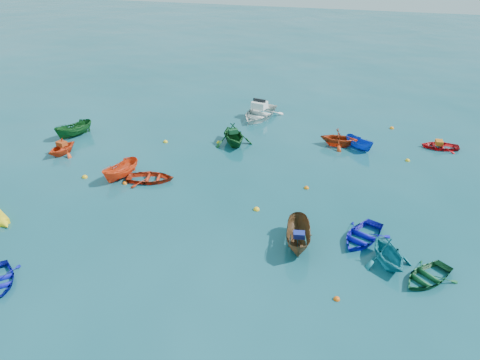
# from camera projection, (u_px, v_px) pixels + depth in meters

# --- Properties ---
(ground) EXTENTS (160.00, 160.00, 0.00)m
(ground) POSITION_uv_depth(u_px,v_px,m) (216.00, 228.00, 25.72)
(ground) COLOR #0A454E
(ground) RESTS_ON ground
(dinghy_blue_sw) EXTENTS (3.25, 3.31, 0.56)m
(dinghy_blue_sw) POSITION_uv_depth(u_px,v_px,m) (0.00, 283.00, 21.79)
(dinghy_blue_sw) COLOR #0E12AF
(dinghy_blue_sw) RESTS_ON ground
(sampan_brown_mid) EXTENTS (1.80, 3.55, 1.31)m
(sampan_brown_mid) POSITION_uv_depth(u_px,v_px,m) (298.00, 246.00, 24.31)
(sampan_brown_mid) COLOR brown
(sampan_brown_mid) RESTS_ON ground
(dinghy_blue_se) EXTENTS (3.40, 3.88, 0.67)m
(dinghy_blue_se) POSITION_uv_depth(u_px,v_px,m) (362.00, 239.00, 24.80)
(dinghy_blue_se) COLOR #0E0EB5
(dinghy_blue_se) RESTS_ON ground
(dinghy_orange_w) EXTENTS (2.62, 2.87, 1.29)m
(dinghy_orange_w) POSITION_uv_depth(u_px,v_px,m) (63.00, 154.00, 34.09)
(dinghy_orange_w) COLOR #F34316
(dinghy_orange_w) RESTS_ON ground
(dinghy_green_e) EXTENTS (3.42, 3.54, 0.60)m
(dinghy_green_e) POSITION_uv_depth(u_px,v_px,m) (426.00, 280.00, 21.97)
(dinghy_green_e) COLOR #13532A
(dinghy_green_e) RESTS_ON ground
(dinghy_cyan_se) EXTENTS (3.39, 3.56, 1.46)m
(dinghy_cyan_se) POSITION_uv_depth(u_px,v_px,m) (387.00, 263.00, 23.04)
(dinghy_cyan_se) COLOR teal
(dinghy_cyan_se) RESTS_ON ground
(dinghy_red_nw) EXTENTS (3.49, 2.84, 0.64)m
(dinghy_red_nw) POSITION_uv_depth(u_px,v_px,m) (151.00, 181.00, 30.50)
(dinghy_red_nw) COLOR #B1280E
(dinghy_red_nw) RESTS_ON ground
(sampan_orange_n) EXTENTS (1.90, 3.21, 1.17)m
(sampan_orange_n) POSITION_uv_depth(u_px,v_px,m) (122.00, 178.00, 30.85)
(sampan_orange_n) COLOR #EC4316
(sampan_orange_n) RESTS_ON ground
(dinghy_green_n) EXTENTS (4.19, 4.33, 1.74)m
(dinghy_green_n) POSITION_uv_depth(u_px,v_px,m) (233.00, 144.00, 35.63)
(dinghy_green_n) COLOR #11491B
(dinghy_green_n) RESTS_ON ground
(dinghy_red_ne) EXTENTS (2.80, 2.07, 0.56)m
(dinghy_red_ne) POSITION_uv_depth(u_px,v_px,m) (439.00, 148.00, 35.01)
(dinghy_red_ne) COLOR red
(dinghy_red_ne) RESTS_ON ground
(sampan_blue_far) EXTENTS (2.53, 2.35, 0.97)m
(sampan_blue_far) POSITION_uv_depth(u_px,v_px,m) (359.00, 148.00, 34.94)
(sampan_blue_far) COLOR #0F3DC1
(sampan_blue_far) RESTS_ON ground
(dinghy_orange_far) EXTENTS (2.77, 2.40, 1.45)m
(dinghy_orange_far) POSITION_uv_depth(u_px,v_px,m) (338.00, 146.00, 35.40)
(dinghy_orange_far) COLOR #B93511
(dinghy_orange_far) RESTS_ON ground
(sampan_green_far) EXTENTS (2.48, 3.36, 1.22)m
(sampan_green_far) POSITION_uv_depth(u_px,v_px,m) (75.00, 136.00, 36.95)
(sampan_green_far) COLOR #12511C
(sampan_green_far) RESTS_ON ground
(motorboat_white) EXTENTS (4.21, 5.25, 1.57)m
(motorboat_white) POSITION_uv_depth(u_px,v_px,m) (259.00, 117.00, 40.62)
(motorboat_white) COLOR white
(motorboat_white) RESTS_ON ground
(tarp_blue_a) EXTENTS (0.65, 0.53, 0.28)m
(tarp_blue_a) POSITION_uv_depth(u_px,v_px,m) (299.00, 235.00, 23.79)
(tarp_blue_a) COLOR navy
(tarp_blue_a) RESTS_ON sampan_brown_mid
(tarp_orange_a) EXTENTS (0.76, 0.65, 0.32)m
(tarp_orange_a) POSITION_uv_depth(u_px,v_px,m) (62.00, 144.00, 33.75)
(tarp_orange_a) COLOR #B83C12
(tarp_orange_a) RESTS_ON dinghy_orange_w
(tarp_green_b) EXTENTS (0.87, 0.82, 0.34)m
(tarp_green_b) POSITION_uv_depth(u_px,v_px,m) (233.00, 131.00, 35.22)
(tarp_green_b) COLOR #134C27
(tarp_green_b) RESTS_ON dinghy_green_n
(tarp_orange_b) EXTENTS (0.54, 0.70, 0.32)m
(tarp_orange_b) POSITION_uv_depth(u_px,v_px,m) (439.00, 142.00, 34.82)
(tarp_orange_b) COLOR #CE6315
(tarp_orange_b) RESTS_ON dinghy_red_ne
(buoy_or_a) EXTENTS (0.29, 0.29, 0.29)m
(buoy_or_a) POSITION_uv_depth(u_px,v_px,m) (3.00, 220.00, 26.42)
(buoy_or_a) COLOR #D5540B
(buoy_or_a) RESTS_ON ground
(buoy_ye_a) EXTENTS (0.38, 0.38, 0.38)m
(buoy_ye_a) POSITION_uv_depth(u_px,v_px,m) (256.00, 210.00, 27.38)
(buoy_ye_a) COLOR yellow
(buoy_ye_a) RESTS_ON ground
(buoy_or_b) EXTENTS (0.30, 0.30, 0.30)m
(buoy_or_b) POSITION_uv_depth(u_px,v_px,m) (337.00, 299.00, 20.81)
(buoy_or_b) COLOR #EF580D
(buoy_or_b) RESTS_ON ground
(buoy_ye_b) EXTENTS (0.37, 0.37, 0.37)m
(buoy_ye_b) POSITION_uv_depth(u_px,v_px,m) (85.00, 178.00, 30.90)
(buoy_ye_b) COLOR gold
(buoy_ye_b) RESTS_ON ground
(buoy_or_c) EXTENTS (0.31, 0.31, 0.31)m
(buoy_or_c) POSITION_uv_depth(u_px,v_px,m) (125.00, 184.00, 30.16)
(buoy_or_c) COLOR orange
(buoy_or_c) RESTS_ON ground
(buoy_ye_c) EXTENTS (0.32, 0.32, 0.32)m
(buoy_ye_c) POSITION_uv_depth(u_px,v_px,m) (219.00, 143.00, 35.85)
(buoy_ye_c) COLOR yellow
(buoy_ye_c) RESTS_ON ground
(buoy_or_d) EXTENTS (0.33, 0.33, 0.33)m
(buoy_or_d) POSITION_uv_depth(u_px,v_px,m) (306.00, 188.00, 29.62)
(buoy_or_d) COLOR orange
(buoy_or_d) RESTS_ON ground
(buoy_ye_d) EXTENTS (0.35, 0.35, 0.35)m
(buoy_ye_d) POSITION_uv_depth(u_px,v_px,m) (165.00, 142.00, 35.95)
(buoy_ye_d) COLOR yellow
(buoy_ye_d) RESTS_ON ground
(buoy_or_e) EXTENTS (0.36, 0.36, 0.36)m
(buoy_or_e) POSITION_uv_depth(u_px,v_px,m) (392.00, 129.00, 38.37)
(buoy_or_e) COLOR orange
(buoy_or_e) RESTS_ON ground
(buoy_ye_e) EXTENTS (0.33, 0.33, 0.33)m
(buoy_ye_e) POSITION_uv_depth(u_px,v_px,m) (408.00, 161.00, 33.09)
(buoy_ye_e) COLOR yellow
(buoy_ye_e) RESTS_ON ground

